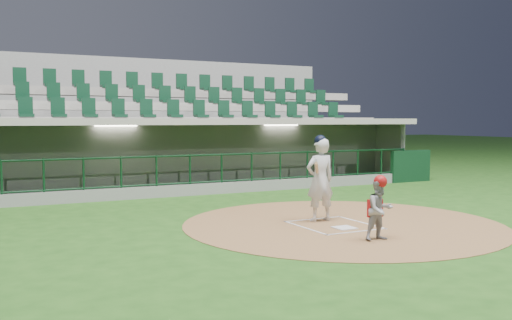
{
  "coord_description": "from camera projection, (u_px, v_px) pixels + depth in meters",
  "views": [
    {
      "loc": [
        -7.21,
        -10.69,
        2.34
      ],
      "look_at": [
        -0.47,
        2.6,
        1.3
      ],
      "focal_mm": 40.0,
      "sensor_mm": 36.0,
      "label": 1
    }
  ],
  "objects": [
    {
      "name": "ground",
      "position": [
        326.0,
        224.0,
        12.93
      ],
      "size": [
        120.0,
        120.0,
        0.0
      ],
      "primitive_type": "plane",
      "color": "#1F4A15",
      "rests_on": "ground"
    },
    {
      "name": "dirt_circle",
      "position": [
        342.0,
        224.0,
        12.88
      ],
      "size": [
        7.2,
        7.2,
        0.01
      ],
      "primitive_type": "cylinder",
      "color": "brown",
      "rests_on": "ground"
    },
    {
      "name": "home_plate",
      "position": [
        344.0,
        228.0,
        12.3
      ],
      "size": [
        0.43,
        0.43,
        0.02
      ],
      "primitive_type": "cube",
      "color": "silver",
      "rests_on": "dirt_circle"
    },
    {
      "name": "batter_box_chalk",
      "position": [
        334.0,
        225.0,
        12.66
      ],
      "size": [
        1.55,
        1.8,
        0.01
      ],
      "color": "white",
      "rests_on": "ground"
    },
    {
      "name": "dugout_structure",
      "position": [
        202.0,
        160.0,
        19.84
      ],
      "size": [
        16.4,
        3.7,
        3.0
      ],
      "color": "slate",
      "rests_on": "ground"
    },
    {
      "name": "seating_deck",
      "position": [
        172.0,
        143.0,
        22.53
      ],
      "size": [
        17.0,
        6.72,
        5.15
      ],
      "color": "slate",
      "rests_on": "ground"
    },
    {
      "name": "batter",
      "position": [
        320.0,
        178.0,
        13.13
      ],
      "size": [
        0.9,
        0.89,
        1.99
      ],
      "color": "silver",
      "rests_on": "dirt_circle"
    },
    {
      "name": "catcher",
      "position": [
        380.0,
        208.0,
        11.05
      ],
      "size": [
        0.59,
        0.47,
        1.27
      ],
      "color": "#98999E",
      "rests_on": "dirt_circle"
    }
  ]
}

